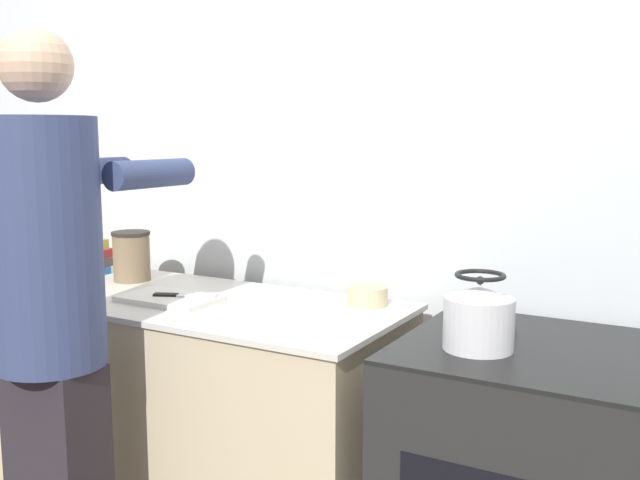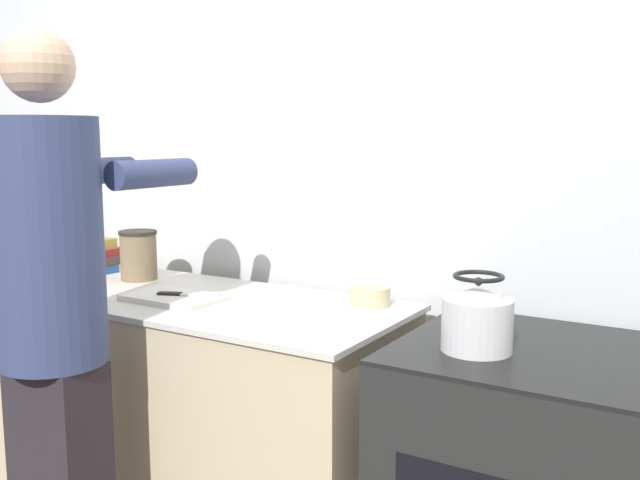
{
  "view_description": "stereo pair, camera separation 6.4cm",
  "coord_description": "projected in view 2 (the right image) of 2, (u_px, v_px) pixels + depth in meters",
  "views": [
    {
      "loc": [
        1.2,
        -1.53,
        1.44
      ],
      "look_at": [
        0.22,
        0.21,
        1.14
      ],
      "focal_mm": 40.0,
      "sensor_mm": 36.0,
      "label": 1
    },
    {
      "loc": [
        1.25,
        -1.5,
        1.44
      ],
      "look_at": [
        0.22,
        0.21,
        1.14
      ],
      "focal_mm": 40.0,
      "sensor_mm": 36.0,
      "label": 2
    }
  ],
  "objects": [
    {
      "name": "book_stack",
      "position": [
        80.0,
        257.0,
        2.82
      ],
      "size": [
        0.24,
        0.28,
        0.13
      ],
      "color": "navy",
      "rests_on": "counter"
    },
    {
      "name": "person",
      "position": [
        55.0,
        316.0,
        1.97
      ],
      "size": [
        0.33,
        0.58,
        1.71
      ],
      "color": "#282228",
      "rests_on": "ground_plane"
    },
    {
      "name": "counter",
      "position": [
        188.0,
        419.0,
        2.51
      ],
      "size": [
        1.56,
        0.63,
        0.89
      ],
      "color": "#C6B28E",
      "rests_on": "ground_plane"
    },
    {
      "name": "cutting_board",
      "position": [
        173.0,
        298.0,
        2.37
      ],
      "size": [
        0.32,
        0.2,
        0.02
      ],
      "color": "silver",
      "rests_on": "counter"
    },
    {
      "name": "knife",
      "position": [
        187.0,
        294.0,
        2.36
      ],
      "size": [
        0.21,
        0.11,
        0.01
      ],
      "rotation": [
        0.0,
        0.0,
        0.4
      ],
      "color": "silver",
      "rests_on": "cutting_board"
    },
    {
      "name": "wall_back",
      "position": [
        341.0,
        173.0,
        2.53
      ],
      "size": [
        8.0,
        0.05,
        2.6
      ],
      "color": "silver",
      "rests_on": "ground_plane"
    },
    {
      "name": "kettle",
      "position": [
        477.0,
        319.0,
        1.82
      ],
      "size": [
        0.18,
        0.18,
        0.2
      ],
      "color": "silver",
      "rests_on": "oven"
    },
    {
      "name": "canister_jar",
      "position": [
        139.0,
        255.0,
        2.69
      ],
      "size": [
        0.14,
        0.14,
        0.19
      ],
      "color": "#756047",
      "rests_on": "counter"
    },
    {
      "name": "bowl_prep",
      "position": [
        370.0,
        296.0,
        2.29
      ],
      "size": [
        0.13,
        0.13,
        0.06
      ],
      "color": "#C6B789",
      "rests_on": "counter"
    }
  ]
}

